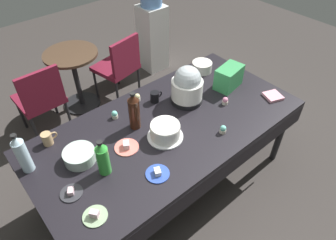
# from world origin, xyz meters

# --- Properties ---
(ground) EXTENTS (9.00, 9.00, 0.00)m
(ground) POSITION_xyz_m (0.00, 0.00, 0.00)
(ground) COLOR #383330
(potluck_table) EXTENTS (2.20, 1.10, 0.75)m
(potluck_table) POSITION_xyz_m (0.00, 0.00, 0.69)
(potluck_table) COLOR black
(potluck_table) RESTS_ON ground
(frosted_layer_cake) EXTENTS (0.27, 0.27, 0.13)m
(frosted_layer_cake) POSITION_xyz_m (-0.11, -0.09, 0.81)
(frosted_layer_cake) COLOR silver
(frosted_layer_cake) RESTS_ON potluck_table
(slow_cooker) EXTENTS (0.28, 0.28, 0.34)m
(slow_cooker) POSITION_xyz_m (0.32, 0.13, 0.91)
(slow_cooker) COLOR black
(slow_cooker) RESTS_ON potluck_table
(glass_salad_bowl) EXTENTS (0.22, 0.22, 0.09)m
(glass_salad_bowl) POSITION_xyz_m (-0.71, 0.12, 0.79)
(glass_salad_bowl) COLOR #B2C6BC
(glass_salad_bowl) RESTS_ON potluck_table
(ceramic_snack_bowl) EXTENTS (0.19, 0.19, 0.10)m
(ceramic_snack_bowl) POSITION_xyz_m (0.76, 0.38, 0.80)
(ceramic_snack_bowl) COLOR silver
(ceramic_snack_bowl) RESTS_ON potluck_table
(dessert_plate_sage) EXTENTS (0.15, 0.15, 0.05)m
(dessert_plate_sage) POSITION_xyz_m (-0.85, -0.33, 0.76)
(dessert_plate_sage) COLOR #8CA87F
(dessert_plate_sage) RESTS_ON potluck_table
(dessert_plate_charcoal) EXTENTS (0.15, 0.15, 0.04)m
(dessert_plate_charcoal) POSITION_xyz_m (-0.88, -0.09, 0.76)
(dessert_plate_charcoal) COLOR #2D2D33
(dessert_plate_charcoal) RESTS_ON potluck_table
(dessert_plate_cobalt) EXTENTS (0.16, 0.16, 0.04)m
(dessert_plate_cobalt) POSITION_xyz_m (-0.37, -0.33, 0.76)
(dessert_plate_cobalt) COLOR #2D4CB2
(dessert_plate_cobalt) RESTS_ON potluck_table
(dessert_plate_coral) EXTENTS (0.18, 0.18, 0.05)m
(dessert_plate_coral) POSITION_xyz_m (-0.39, 0.01, 0.76)
(dessert_plate_coral) COLOR #E07266
(dessert_plate_coral) RESTS_ON potluck_table
(cupcake_mint) EXTENTS (0.05, 0.05, 0.07)m
(cupcake_mint) POSITION_xyz_m (0.54, -0.12, 0.78)
(cupcake_mint) COLOR beige
(cupcake_mint) RESTS_ON potluck_table
(cupcake_lemon) EXTENTS (0.05, 0.05, 0.07)m
(cupcake_lemon) POSITION_xyz_m (0.00, 0.41, 0.78)
(cupcake_lemon) COLOR beige
(cupcake_lemon) RESTS_ON potluck_table
(cupcake_berry) EXTENTS (0.05, 0.05, 0.07)m
(cupcake_berry) POSITION_xyz_m (-0.27, 0.34, 0.78)
(cupcake_berry) COLOR beige
(cupcake_berry) RESTS_ON potluck_table
(cupcake_cocoa) EXTENTS (0.05, 0.05, 0.07)m
(cupcake_cocoa) POSITION_xyz_m (0.26, -0.34, 0.78)
(cupcake_cocoa) COLOR beige
(cupcake_cocoa) RESTS_ON potluck_table
(soda_bottle_water) EXTENTS (0.08, 0.08, 0.33)m
(soda_bottle_water) POSITION_xyz_m (-1.01, 0.28, 0.90)
(soda_bottle_water) COLOR silver
(soda_bottle_water) RESTS_ON potluck_table
(soda_bottle_cola) EXTENTS (0.09, 0.09, 0.33)m
(soda_bottle_cola) POSITION_xyz_m (-0.21, 0.15, 0.90)
(soda_bottle_cola) COLOR #33190F
(soda_bottle_cola) RESTS_ON potluck_table
(soda_bottle_lime_soda) EXTENTS (0.09, 0.09, 0.29)m
(soda_bottle_lime_soda) POSITION_xyz_m (-0.62, -0.08, 0.88)
(soda_bottle_lime_soda) COLOR green
(soda_bottle_lime_soda) RESTS_ON potluck_table
(coffee_mug_black) EXTENTS (0.12, 0.08, 0.09)m
(coffee_mug_black) POSITION_xyz_m (0.11, 0.30, 0.80)
(coffee_mug_black) COLOR black
(coffee_mug_black) RESTS_ON potluck_table
(coffee_mug_tan) EXTENTS (0.12, 0.08, 0.10)m
(coffee_mug_tan) POSITION_xyz_m (-0.81, 0.42, 0.80)
(coffee_mug_tan) COLOR tan
(coffee_mug_tan) RESTS_ON potluck_table
(soda_carton) EXTENTS (0.28, 0.20, 0.20)m
(soda_carton) POSITION_xyz_m (0.76, 0.04, 0.85)
(soda_carton) COLOR #338C4C
(soda_carton) RESTS_ON potluck_table
(paper_napkin_stack) EXTENTS (0.18, 0.18, 0.02)m
(paper_napkin_stack) POSITION_xyz_m (0.94, -0.33, 0.76)
(paper_napkin_stack) COLOR pink
(paper_napkin_stack) RESTS_ON potluck_table
(maroon_chair_left) EXTENTS (0.45, 0.45, 0.85)m
(maroon_chair_left) POSITION_xyz_m (-0.55, 1.38, 0.49)
(maroon_chair_left) COLOR maroon
(maroon_chair_left) RESTS_ON ground
(maroon_chair_right) EXTENTS (0.52, 0.52, 0.85)m
(maroon_chair_right) POSITION_xyz_m (0.42, 1.38, 0.49)
(maroon_chair_right) COLOR maroon
(maroon_chair_right) RESTS_ON ground
(round_cafe_table) EXTENTS (0.60, 0.60, 0.72)m
(round_cafe_table) POSITION_xyz_m (-0.05, 1.60, 0.50)
(round_cafe_table) COLOR #473323
(round_cafe_table) RESTS_ON ground
(water_cooler) EXTENTS (0.32, 0.32, 1.24)m
(water_cooler) POSITION_xyz_m (1.18, 1.71, 0.59)
(water_cooler) COLOR silver
(water_cooler) RESTS_ON ground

